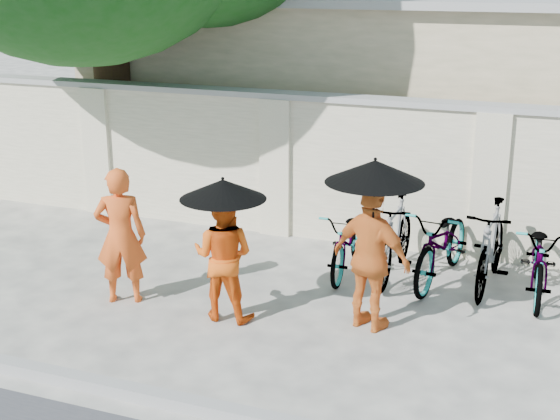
% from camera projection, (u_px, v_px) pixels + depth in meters
% --- Properties ---
extents(ground, '(80.00, 80.00, 0.00)m').
position_uv_depth(ground, '(259.00, 330.00, 8.44)').
color(ground, beige).
extents(kerb, '(40.00, 0.16, 0.12)m').
position_uv_depth(kerb, '(185.00, 404.00, 6.90)').
color(kerb, gray).
rests_on(kerb, ground).
extents(compound_wall, '(20.00, 0.30, 2.00)m').
position_uv_depth(compound_wall, '(416.00, 179.00, 10.65)').
color(compound_wall, beige).
rests_on(compound_wall, ground).
extents(building_behind, '(14.00, 6.00, 3.20)m').
position_uv_depth(building_behind, '(519.00, 98.00, 13.51)').
color(building_behind, beige).
rests_on(building_behind, ground).
extents(monk_left, '(0.69, 0.59, 1.61)m').
position_uv_depth(monk_left, '(121.00, 236.00, 8.97)').
color(monk_left, '#E1531B').
rests_on(monk_left, ground).
extents(monk_center, '(0.73, 0.58, 1.45)m').
position_uv_depth(monk_center, '(223.00, 256.00, 8.55)').
color(monk_center, '#E45410').
rests_on(monk_center, ground).
extents(parasol_center, '(0.93, 0.93, 0.80)m').
position_uv_depth(parasol_center, '(223.00, 189.00, 8.23)').
color(parasol_center, black).
rests_on(parasol_center, ground).
extents(monk_right, '(1.02, 0.68, 1.60)m').
position_uv_depth(monk_right, '(372.00, 259.00, 8.27)').
color(monk_right, orange).
rests_on(monk_right, ground).
extents(parasol_right, '(1.03, 1.03, 0.99)m').
position_uv_depth(parasol_right, '(375.00, 171.00, 7.90)').
color(parasol_right, black).
rests_on(parasol_right, ground).
extents(bike_0, '(0.66, 1.67, 0.86)m').
position_uv_depth(bike_0, '(349.00, 241.00, 9.92)').
color(bike_0, '#9998A4').
rests_on(bike_0, ground).
extents(bike_1, '(0.50, 1.75, 1.05)m').
position_uv_depth(bike_1, '(395.00, 238.00, 9.75)').
color(bike_1, '#9998A4').
rests_on(bike_1, ground).
extents(bike_2, '(0.90, 1.94, 0.98)m').
position_uv_depth(bike_2, '(443.00, 244.00, 9.63)').
color(bike_2, '#9998A4').
rests_on(bike_2, ground).
extents(bike_3, '(0.59, 1.79, 1.06)m').
position_uv_depth(bike_3, '(491.00, 247.00, 9.42)').
color(bike_3, '#9998A4').
rests_on(bike_3, ground).
extents(bike_4, '(0.75, 1.82, 0.94)m').
position_uv_depth(bike_4, '(541.00, 259.00, 9.20)').
color(bike_4, '#9998A4').
rests_on(bike_4, ground).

